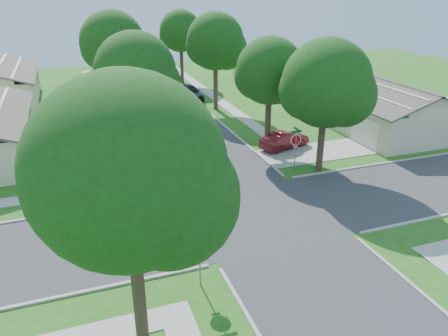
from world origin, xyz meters
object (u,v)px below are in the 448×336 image
tree_e_far (181,33)px  house_ne_far (282,72)px  tree_e_mid (216,44)px  tree_e_near (270,74)px  car_curb_east (189,92)px  stop_sign_ne (296,142)px  tree_w_near (136,76)px  tree_ne_corner (327,87)px  car_driveway (284,140)px  tree_sw_corner (130,179)px  house_ne_near (377,109)px  stop_sign_sw (199,243)px  car_curb_west (108,67)px  tree_w_far (101,40)px  tree_w_mid (114,46)px

tree_e_far → house_ne_far: (11.24, -5.01, -4.46)m
tree_e_mid → tree_e_near: bearing=-90.0°
house_ne_far → car_curb_east: size_ratio=2.88×
stop_sign_ne → tree_w_near: size_ratio=0.33×
tree_ne_corner → car_driveway: 6.68m
tree_sw_corner → car_driveway: size_ratio=2.37×
house_ne_near → stop_sign_sw: bearing=-142.8°
tree_e_far → car_curb_west: 14.75m
tree_w_far → tree_sw_corner: size_ratio=0.84×
tree_ne_corner → tree_w_near: bearing=156.4°
stop_sign_ne → tree_e_far: bearing=89.9°
car_driveway → tree_w_far: bearing=5.6°
stop_sign_sw → car_curb_west: stop_sign_sw is taller
tree_w_near → tree_w_mid: bearing=90.0°
tree_w_mid → tree_ne_corner: size_ratio=1.10×
stop_sign_sw → tree_e_near: bearing=55.4°
tree_e_far → car_curb_east: tree_e_far is taller
tree_w_near → car_curb_east: tree_w_near is taller
stop_sign_sw → car_curb_west: size_ratio=0.75×
car_curb_east → car_driveway: bearing=-86.8°
car_curb_west → car_curb_east: bearing=115.0°
tree_e_near → house_ne_near: tree_e_near is taller
tree_sw_corner → car_curb_east: (10.64, 32.39, -5.46)m
tree_w_far → car_curb_east: size_ratio=1.70×
tree_e_mid → tree_w_near: size_ratio=1.03×
tree_w_mid → tree_w_near: bearing=-90.0°
tree_e_near → car_curb_west: tree_e_near is taller
car_driveway → car_curb_east: bearing=-7.7°
tree_e_mid → tree_e_far: 13.00m
tree_ne_corner → stop_sign_ne: bearing=163.4°
tree_sw_corner → tree_e_far: bearing=73.4°
stop_sign_sw → tree_e_far: tree_e_far is taller
tree_e_far → tree_ne_corner: 29.85m
tree_e_near → car_driveway: size_ratio=2.06×
car_curb_west → stop_sign_ne: bearing=108.1°
stop_sign_sw → tree_ne_corner: (11.06, 8.91, 3.56)m
house_ne_far → car_curb_east: house_ne_far is taller
stop_sign_sw → house_ne_near: (20.69, 15.70, -0.51)m
car_driveway → tree_e_near: bearing=59.0°
tree_w_mid → tree_e_mid: bearing=-0.0°
tree_e_far → tree_sw_corner: 42.77m
car_curb_east → car_curb_west: (-6.40, 19.79, -0.23)m
tree_w_near → tree_sw_corner: tree_sw_corner is taller
stop_sign_ne → tree_sw_corner: bearing=-136.1°
tree_w_mid → car_curb_west: (1.44, 24.18, -5.91)m
tree_e_mid → house_ne_near: 15.77m
car_curb_east → tree_e_near: bearing=-90.9°
tree_w_mid → car_driveway: bearing=-49.2°
tree_w_near → tree_ne_corner: 12.02m
tree_e_mid → car_driveway: (1.24, -12.31, -5.59)m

